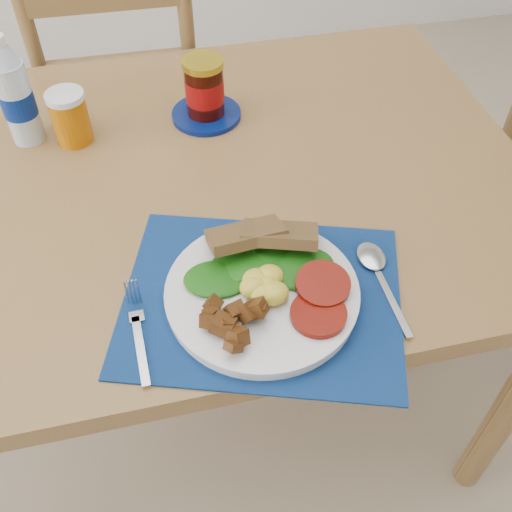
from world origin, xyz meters
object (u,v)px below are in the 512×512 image
(jam_on_saucer, at_px, (205,93))
(water_bottle, at_px, (16,96))
(breakfast_plate, at_px, (259,292))
(chair_far, at_px, (124,91))
(juice_glass, at_px, (70,119))

(jam_on_saucer, bearing_deg, water_bottle, 178.95)
(breakfast_plate, xyz_separation_m, water_bottle, (-0.34, 0.49, 0.07))
(chair_far, xyz_separation_m, juice_glass, (-0.10, -0.45, 0.23))
(breakfast_plate, bearing_deg, chair_far, 103.39)
(breakfast_plate, relative_size, juice_glass, 2.93)
(water_bottle, bearing_deg, jam_on_saucer, -1.05)
(chair_far, distance_m, breakfast_plate, 0.96)
(jam_on_saucer, bearing_deg, chair_far, 110.73)
(water_bottle, bearing_deg, chair_far, 66.57)
(juice_glass, height_order, jam_on_saucer, jam_on_saucer)
(chair_far, xyz_separation_m, breakfast_plate, (0.16, -0.92, 0.21))
(water_bottle, xyz_separation_m, juice_glass, (0.09, -0.02, -0.05))
(chair_far, relative_size, breakfast_plate, 3.89)
(jam_on_saucer, bearing_deg, breakfast_plate, -90.49)
(chair_far, bearing_deg, juice_glass, 79.49)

